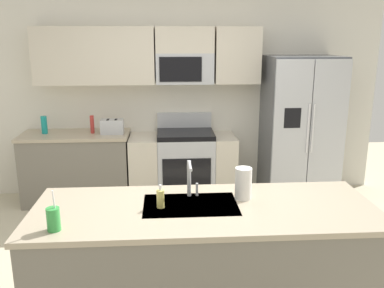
{
  "coord_description": "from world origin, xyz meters",
  "views": [
    {
      "loc": [
        -0.25,
        -3.31,
        2.07
      ],
      "look_at": [
        0.01,
        0.6,
        1.05
      ],
      "focal_mm": 38.37,
      "sensor_mm": 36.0,
      "label": 1
    }
  ],
  "objects_px": {
    "refrigerator": "(300,129)",
    "drink_cup_green": "(53,219)",
    "bottle_teal": "(44,125)",
    "sink_faucet": "(190,176)",
    "pepper_mill": "(92,124)",
    "toaster": "(112,127)",
    "range_oven": "(183,166)",
    "soap_dispenser": "(160,198)",
    "paper_towel_roll": "(243,183)"
  },
  "relations": [
    {
      "from": "toaster",
      "to": "sink_faucet",
      "type": "relative_size",
      "value": 0.99
    },
    {
      "from": "toaster",
      "to": "pepper_mill",
      "type": "distance_m",
      "value": 0.26
    },
    {
      "from": "toaster",
      "to": "sink_faucet",
      "type": "height_order",
      "value": "sink_faucet"
    },
    {
      "from": "drink_cup_green",
      "to": "pepper_mill",
      "type": "bearing_deg",
      "value": 94.47
    },
    {
      "from": "range_oven",
      "to": "refrigerator",
      "type": "relative_size",
      "value": 0.74
    },
    {
      "from": "bottle_teal",
      "to": "drink_cup_green",
      "type": "distance_m",
      "value": 2.84
    },
    {
      "from": "range_oven",
      "to": "bottle_teal",
      "type": "distance_m",
      "value": 1.82
    },
    {
      "from": "pepper_mill",
      "to": "toaster",
      "type": "bearing_deg",
      "value": -11.11
    },
    {
      "from": "sink_faucet",
      "to": "drink_cup_green",
      "type": "height_order",
      "value": "sink_faucet"
    },
    {
      "from": "drink_cup_green",
      "to": "paper_towel_roll",
      "type": "distance_m",
      "value": 1.35
    },
    {
      "from": "range_oven",
      "to": "soap_dispenser",
      "type": "relative_size",
      "value": 8.0
    },
    {
      "from": "range_oven",
      "to": "drink_cup_green",
      "type": "bearing_deg",
      "value": -108.87
    },
    {
      "from": "range_oven",
      "to": "paper_towel_roll",
      "type": "height_order",
      "value": "paper_towel_roll"
    },
    {
      "from": "refrigerator",
      "to": "bottle_teal",
      "type": "bearing_deg",
      "value": 178.5
    },
    {
      "from": "pepper_mill",
      "to": "soap_dispenser",
      "type": "relative_size",
      "value": 1.32
    },
    {
      "from": "pepper_mill",
      "to": "drink_cup_green",
      "type": "relative_size",
      "value": 0.83
    },
    {
      "from": "refrigerator",
      "to": "drink_cup_green",
      "type": "height_order",
      "value": "refrigerator"
    },
    {
      "from": "pepper_mill",
      "to": "drink_cup_green",
      "type": "bearing_deg",
      "value": -85.53
    },
    {
      "from": "refrigerator",
      "to": "soap_dispenser",
      "type": "distance_m",
      "value": 2.92
    },
    {
      "from": "range_oven",
      "to": "soap_dispenser",
      "type": "xyz_separation_m",
      "value": [
        -0.26,
        -2.4,
        0.53
      ]
    },
    {
      "from": "range_oven",
      "to": "paper_towel_roll",
      "type": "distance_m",
      "value": 2.37
    },
    {
      "from": "soap_dispenser",
      "to": "toaster",
      "type": "bearing_deg",
      "value": 104.82
    },
    {
      "from": "range_oven",
      "to": "drink_cup_green",
      "type": "height_order",
      "value": "drink_cup_green"
    },
    {
      "from": "pepper_mill",
      "to": "bottle_teal",
      "type": "height_order",
      "value": "pepper_mill"
    },
    {
      "from": "refrigerator",
      "to": "sink_faucet",
      "type": "xyz_separation_m",
      "value": [
        -1.55,
        -2.15,
        0.14
      ]
    },
    {
      "from": "range_oven",
      "to": "bottle_teal",
      "type": "bearing_deg",
      "value": 179.57
    },
    {
      "from": "range_oven",
      "to": "sink_faucet",
      "type": "height_order",
      "value": "sink_faucet"
    },
    {
      "from": "range_oven",
      "to": "pepper_mill",
      "type": "height_order",
      "value": "pepper_mill"
    },
    {
      "from": "refrigerator",
      "to": "bottle_teal",
      "type": "height_order",
      "value": "refrigerator"
    },
    {
      "from": "bottle_teal",
      "to": "sink_faucet",
      "type": "height_order",
      "value": "sink_faucet"
    },
    {
      "from": "refrigerator",
      "to": "paper_towel_roll",
      "type": "bearing_deg",
      "value": -117.69
    },
    {
      "from": "bottle_teal",
      "to": "paper_towel_roll",
      "type": "relative_size",
      "value": 0.92
    },
    {
      "from": "soap_dispenser",
      "to": "paper_towel_roll",
      "type": "bearing_deg",
      "value": 11.52
    },
    {
      "from": "pepper_mill",
      "to": "paper_towel_roll",
      "type": "distance_m",
      "value": 2.71
    },
    {
      "from": "refrigerator",
      "to": "paper_towel_roll",
      "type": "relative_size",
      "value": 7.71
    },
    {
      "from": "toaster",
      "to": "sink_faucet",
      "type": "distance_m",
      "value": 2.32
    },
    {
      "from": "bottle_teal",
      "to": "sink_faucet",
      "type": "xyz_separation_m",
      "value": [
        1.69,
        -2.23,
        0.06
      ]
    },
    {
      "from": "toaster",
      "to": "soap_dispenser",
      "type": "xyz_separation_m",
      "value": [
        0.62,
        -2.34,
        -0.02
      ]
    },
    {
      "from": "toaster",
      "to": "sink_faucet",
      "type": "bearing_deg",
      "value": -68.77
    },
    {
      "from": "pepper_mill",
      "to": "soap_dispenser",
      "type": "height_order",
      "value": "pepper_mill"
    },
    {
      "from": "sink_faucet",
      "to": "soap_dispenser",
      "type": "height_order",
      "value": "sink_faucet"
    },
    {
      "from": "paper_towel_roll",
      "to": "soap_dispenser",
      "type": "bearing_deg",
      "value": -168.48
    },
    {
      "from": "range_oven",
      "to": "bottle_teal",
      "type": "xyz_separation_m",
      "value": [
        -1.73,
        0.01,
        0.57
      ]
    },
    {
      "from": "refrigerator",
      "to": "toaster",
      "type": "xyz_separation_m",
      "value": [
        -2.39,
        0.02,
        0.07
      ]
    },
    {
      "from": "toaster",
      "to": "bottle_teal",
      "type": "xyz_separation_m",
      "value": [
        -0.85,
        0.07,
        0.02
      ]
    },
    {
      "from": "range_oven",
      "to": "sink_faucet",
      "type": "bearing_deg",
      "value": -91.09
    },
    {
      "from": "toaster",
      "to": "pepper_mill",
      "type": "xyz_separation_m",
      "value": [
        -0.25,
        0.05,
        0.02
      ]
    },
    {
      "from": "bottle_teal",
      "to": "soap_dispenser",
      "type": "height_order",
      "value": "bottle_teal"
    },
    {
      "from": "pepper_mill",
      "to": "bottle_teal",
      "type": "distance_m",
      "value": 0.59
    },
    {
      "from": "toaster",
      "to": "drink_cup_green",
      "type": "distance_m",
      "value": 2.66
    }
  ]
}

